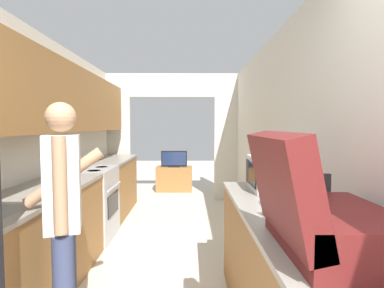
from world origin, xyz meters
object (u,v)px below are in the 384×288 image
microwave (274,173)px  television (174,159)px  range_oven (89,203)px  suitcase (316,213)px  tv_cabinet (174,179)px  person (64,221)px  book_stack (283,203)px

microwave → television: (-1.07, 4.13, -0.34)m
range_oven → television: size_ratio=1.84×
range_oven → suitcase: size_ratio=1.59×
suitcase → microwave: (0.17, 1.25, -0.02)m
range_oven → suitcase: bearing=-53.8°
microwave → tv_cabinet: (-1.07, 4.18, -0.80)m
person → range_oven: bearing=-2.8°
range_oven → television: (0.97, 2.83, 0.26)m
book_stack → tv_cabinet: bearing=101.5°
range_oven → microwave: microwave is taller
television → suitcase: bearing=-80.4°
person → microwave: (1.54, 0.67, 0.20)m
suitcase → person: bearing=157.0°
suitcase → microwave: suitcase is taller
person → suitcase: size_ratio=2.43×
microwave → television: bearing=104.5°
range_oven → person: bearing=-75.6°
microwave → tv_cabinet: 4.39m
range_oven → person: person is taller
person → tv_cabinet: person is taller
person → tv_cabinet: 4.91m
person → television: person is taller
person → suitcase: person is taller
suitcase → book_stack: (0.06, 0.67, -0.13)m
range_oven → person: (0.51, -1.98, 0.41)m
range_oven → microwave: bearing=-32.6°
microwave → person: bearing=-156.4°
person → book_stack: (1.43, 0.08, 0.09)m
book_stack → television: book_stack is taller
person → television: bearing=-22.6°
person → book_stack: bearing=-103.8°
television → microwave: bearing=-75.5°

